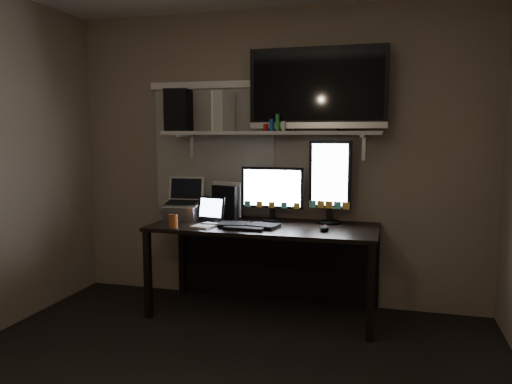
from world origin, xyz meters
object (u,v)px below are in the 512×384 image
(monitor_portrait, at_px, (330,181))
(tablet, at_px, (212,209))
(game_console, at_px, (224,111))
(laptop, at_px, (182,199))
(speaker, at_px, (179,110))
(desk, at_px, (267,244))
(keyboard, at_px, (248,225))
(monitor_landscape, at_px, (272,194))
(tv, at_px, (318,89))
(mouse, at_px, (324,228))
(cup, at_px, (173,221))

(monitor_portrait, height_order, tablet, monitor_portrait)
(game_console, bearing_deg, tablet, -103.52)
(game_console, bearing_deg, laptop, -152.15)
(speaker, bearing_deg, desk, -11.28)
(speaker, bearing_deg, keyboard, -29.80)
(monitor_landscape, height_order, keyboard, monitor_landscape)
(desk, relative_size, tablet, 7.45)
(tablet, bearing_deg, keyboard, -11.48)
(laptop, relative_size, game_console, 1.06)
(tv, height_order, speaker, tv)
(tv, xyz_separation_m, game_console, (-0.78, -0.03, -0.17))
(mouse, xyz_separation_m, tablet, (-0.96, 0.14, 0.08))
(keyboard, bearing_deg, tablet, 159.84)
(tv, bearing_deg, keyboard, -145.42)
(keyboard, height_order, speaker, speaker)
(desk, xyz_separation_m, mouse, (0.50, -0.23, 0.20))
(keyboard, height_order, laptop, laptop)
(monitor_landscape, xyz_separation_m, laptop, (-0.76, -0.13, -0.06))
(keyboard, bearing_deg, tv, 35.93)
(tv, xyz_separation_m, speaker, (-1.19, -0.03, -0.15))
(keyboard, distance_m, speaker, 1.19)
(mouse, relative_size, game_console, 0.35)
(desk, distance_m, speaker, 1.36)
(monitor_portrait, relative_size, cup, 6.58)
(keyboard, relative_size, speaker, 1.35)
(cup, height_order, speaker, speaker)
(speaker, bearing_deg, game_console, -6.47)
(laptop, bearing_deg, speaker, 114.06)
(mouse, bearing_deg, monitor_portrait, 88.35)
(keyboard, height_order, game_console, game_console)
(desk, relative_size, laptop, 5.14)
(mouse, bearing_deg, laptop, 170.01)
(monitor_landscape, bearing_deg, speaker, -177.21)
(mouse, bearing_deg, tablet, 169.46)
(keyboard, bearing_deg, desk, 69.67)
(monitor_portrait, bearing_deg, game_console, -171.10)
(keyboard, bearing_deg, speaker, 159.48)
(cup, relative_size, tv, 0.10)
(keyboard, xyz_separation_m, cup, (-0.56, -0.17, 0.04))
(desk, distance_m, game_console, 1.16)
(cup, distance_m, speaker, 1.00)
(laptop, relative_size, cup, 3.34)
(monitor_landscape, distance_m, game_console, 0.80)
(keyboard, bearing_deg, mouse, 2.65)
(mouse, height_order, speaker, speaker)
(monitor_portrait, xyz_separation_m, keyboard, (-0.59, -0.33, -0.33))
(monitor_landscape, bearing_deg, game_console, -176.75)
(monitor_landscape, height_order, game_console, game_console)
(mouse, bearing_deg, keyboard, 178.41)
(cup, bearing_deg, speaker, 107.24)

